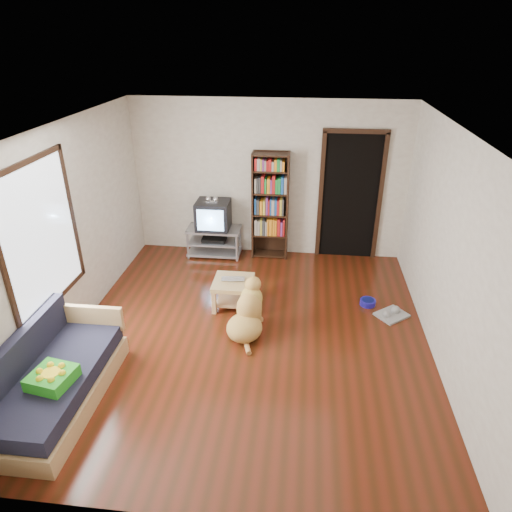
# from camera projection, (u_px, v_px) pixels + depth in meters

# --- Properties ---
(ground) EXTENTS (5.00, 5.00, 0.00)m
(ground) POSITION_uv_depth(u_px,v_px,m) (250.00, 335.00, 5.88)
(ground) COLOR #501B0D
(ground) RESTS_ON ground
(ceiling) EXTENTS (5.00, 5.00, 0.00)m
(ceiling) POSITION_uv_depth(u_px,v_px,m) (248.00, 130.00, 4.72)
(ceiling) COLOR white
(ceiling) RESTS_ON ground
(wall_back) EXTENTS (4.50, 0.00, 4.50)m
(wall_back) POSITION_uv_depth(u_px,v_px,m) (268.00, 180.00, 7.52)
(wall_back) COLOR beige
(wall_back) RESTS_ON ground
(wall_front) EXTENTS (4.50, 0.00, 4.50)m
(wall_front) POSITION_uv_depth(u_px,v_px,m) (203.00, 399.00, 3.08)
(wall_front) COLOR beige
(wall_front) RESTS_ON ground
(wall_left) EXTENTS (0.00, 5.00, 5.00)m
(wall_left) POSITION_uv_depth(u_px,v_px,m) (65.00, 235.00, 5.53)
(wall_left) COLOR beige
(wall_left) RESTS_ON ground
(wall_right) EXTENTS (0.00, 5.00, 5.00)m
(wall_right) POSITION_uv_depth(u_px,v_px,m) (450.00, 253.00, 5.07)
(wall_right) COLOR beige
(wall_right) RESTS_ON ground
(green_cushion) EXTENTS (0.45, 0.45, 0.13)m
(green_cushion) POSITION_uv_depth(u_px,v_px,m) (52.00, 378.00, 4.45)
(green_cushion) COLOR green
(green_cushion) RESTS_ON sofa
(laptop) EXTENTS (0.34, 0.24, 0.03)m
(laptop) POSITION_uv_depth(u_px,v_px,m) (233.00, 281.00, 6.30)
(laptop) COLOR silver
(laptop) RESTS_ON coffee_table
(dog_bowl) EXTENTS (0.22, 0.22, 0.08)m
(dog_bowl) POSITION_uv_depth(u_px,v_px,m) (368.00, 302.00, 6.50)
(dog_bowl) COLOR #1C1597
(dog_bowl) RESTS_ON ground
(grey_rag) EXTENTS (0.51, 0.50, 0.03)m
(grey_rag) POSITION_uv_depth(u_px,v_px,m) (392.00, 315.00, 6.26)
(grey_rag) COLOR gray
(grey_rag) RESTS_ON ground
(window) EXTENTS (0.03, 1.46, 1.70)m
(window) POSITION_uv_depth(u_px,v_px,m) (41.00, 236.00, 4.99)
(window) COLOR white
(window) RESTS_ON wall_left
(doorway) EXTENTS (1.03, 0.05, 2.19)m
(doorway) POSITION_uv_depth(u_px,v_px,m) (350.00, 194.00, 7.45)
(doorway) COLOR black
(doorway) RESTS_ON wall_back
(tv_stand) EXTENTS (0.90, 0.45, 0.50)m
(tv_stand) POSITION_uv_depth(u_px,v_px,m) (214.00, 240.00, 7.85)
(tv_stand) COLOR #99999E
(tv_stand) RESTS_ON ground
(crt_tv) EXTENTS (0.55, 0.52, 0.58)m
(crt_tv) POSITION_uv_depth(u_px,v_px,m) (213.00, 214.00, 7.66)
(crt_tv) COLOR black
(crt_tv) RESTS_ON tv_stand
(bookshelf) EXTENTS (0.60, 0.30, 1.80)m
(bookshelf) POSITION_uv_depth(u_px,v_px,m) (270.00, 201.00, 7.51)
(bookshelf) COLOR black
(bookshelf) RESTS_ON ground
(sofa) EXTENTS (0.80, 1.80, 0.80)m
(sofa) POSITION_uv_depth(u_px,v_px,m) (54.00, 382.00, 4.73)
(sofa) COLOR tan
(sofa) RESTS_ON ground
(coffee_table) EXTENTS (0.55, 0.55, 0.40)m
(coffee_table) POSITION_uv_depth(u_px,v_px,m) (233.00, 288.00, 6.39)
(coffee_table) COLOR tan
(coffee_table) RESTS_ON ground
(dog) EXTENTS (0.55, 0.89, 0.73)m
(dog) POSITION_uv_depth(u_px,v_px,m) (248.00, 314.00, 5.83)
(dog) COLOR tan
(dog) RESTS_ON ground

